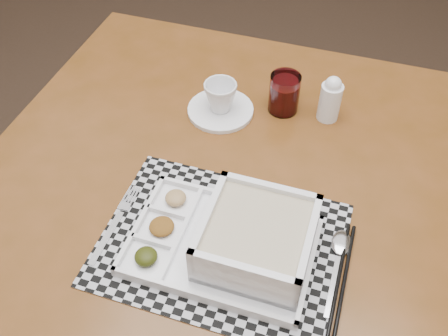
{
  "coord_description": "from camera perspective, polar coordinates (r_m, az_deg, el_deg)",
  "views": [
    {
      "loc": [
        0.83,
        -1.23,
        1.57
      ],
      "look_at": [
        0.66,
        -0.65,
        0.91
      ],
      "focal_mm": 40.0,
      "sensor_mm": 36.0,
      "label": 1
    }
  ],
  "objects": [
    {
      "name": "dining_table",
      "position": [
        1.03,
        1.72,
        -6.55
      ],
      "size": [
        1.12,
        1.12,
        0.82
      ],
      "color": "#4F2E0E",
      "rests_on": "ground"
    },
    {
      "name": "serving_tray",
      "position": [
        0.86,
        2.51,
        -8.32
      ],
      "size": [
        0.33,
        0.23,
        0.09
      ],
      "color": "white",
      "rests_on": "placemat"
    },
    {
      "name": "saucer",
      "position": [
        1.14,
        -0.4,
        6.63
      ],
      "size": [
        0.15,
        0.15,
        0.01
      ],
      "primitive_type": "cylinder",
      "color": "white",
      "rests_on": "dining_table"
    },
    {
      "name": "creamer_bottle",
      "position": [
        1.12,
        12.06,
        7.73
      ],
      "size": [
        0.05,
        0.05,
        0.11
      ],
      "color": "white",
      "rests_on": "dining_table"
    },
    {
      "name": "juice_glass",
      "position": [
        1.13,
        6.88,
        8.32
      ],
      "size": [
        0.07,
        0.07,
        0.09
      ],
      "color": "white",
      "rests_on": "dining_table"
    },
    {
      "name": "floor",
      "position": [
        2.16,
        -11.95,
        -0.46
      ],
      "size": [
        5.0,
        5.0,
        0.0
      ],
      "primitive_type": "plane",
      "color": "#322419",
      "rests_on": "ground"
    },
    {
      "name": "fork",
      "position": [
        0.95,
        -12.31,
        -6.0
      ],
      "size": [
        0.02,
        0.19,
        0.0
      ],
      "color": "#BCBBC3",
      "rests_on": "placemat"
    },
    {
      "name": "spoon",
      "position": [
        0.91,
        13.15,
        -8.98
      ],
      "size": [
        0.04,
        0.18,
        0.01
      ],
      "color": "#BCBBC3",
      "rests_on": "placemat"
    },
    {
      "name": "placemat",
      "position": [
        0.9,
        -0.31,
        -8.66
      ],
      "size": [
        0.43,
        0.33,
        0.0
      ],
      "primitive_type": "cube",
      "rotation": [
        0.0,
        0.0,
        -0.02
      ],
      "color": "#A9A9B0",
      "rests_on": "dining_table"
    },
    {
      "name": "cup",
      "position": [
        1.11,
        -0.41,
        8.16
      ],
      "size": [
        0.09,
        0.09,
        0.07
      ],
      "primitive_type": "imported",
      "rotation": [
        0.0,
        0.0,
        0.2
      ],
      "color": "white",
      "rests_on": "saucer"
    },
    {
      "name": "chopsticks",
      "position": [
        0.88,
        13.23,
        -12.55
      ],
      "size": [
        0.02,
        0.24,
        0.01
      ],
      "color": "black",
      "rests_on": "placemat"
    }
  ]
}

